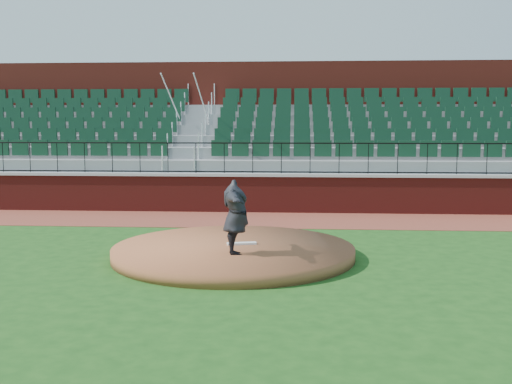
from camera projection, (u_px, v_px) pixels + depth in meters
The scene contains 10 objects.
ground at pixel (251, 259), 12.93m from camera, with size 90.00×90.00×0.00m, color #184313.
warning_track at pixel (264, 219), 18.28m from camera, with size 34.00×3.20×0.01m, color brown.
field_wall at pixel (267, 194), 19.80m from camera, with size 34.00×0.35×1.20m, color maroon.
wall_cap at pixel (267, 175), 19.73m from camera, with size 34.00×0.45×0.10m, color #B7B7B7.
wall_railing at pixel (267, 158), 19.67m from camera, with size 34.00×0.05×1.00m, color black, non-canonical shape.
seating_stands at pixel (270, 141), 22.31m from camera, with size 34.00×5.10×4.60m, color gray, non-canonical shape.
concourse_wall at pixel (273, 128), 25.04m from camera, with size 34.00×0.50×5.50m, color maroon.
pitchers_mound at pixel (234, 251), 13.13m from camera, with size 5.31×5.31×0.25m, color brown.
pitching_rubber at pixel (242, 243), 13.27m from camera, with size 0.65×0.16×0.04m, color white.
pitcher at pixel (236, 217), 12.20m from camera, with size 1.90×0.52×1.55m, color black.
Camera 1 is at (0.94, -12.65, 2.91)m, focal length 41.78 mm.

